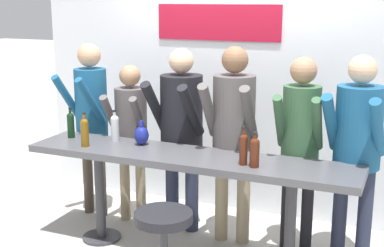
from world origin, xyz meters
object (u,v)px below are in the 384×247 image
(wine_bottle_0, at_px, (115,127))
(wine_bottle_4, at_px, (85,131))
(person_center, at_px, (233,124))
(person_center_right, at_px, (300,133))
(wine_bottle_2, at_px, (71,124))
(person_center_left, at_px, (181,121))
(person_left, at_px, (131,126))
(decorative_vase, at_px, (142,135))
(person_far_left, at_px, (91,109))
(wine_bottle_3, at_px, (255,151))
(bar_stool, at_px, (164,242))
(person_right, at_px, (357,138))
(tasting_table, at_px, (188,169))
(wine_bottle_1, at_px, (244,148))

(wine_bottle_0, height_order, wine_bottle_4, wine_bottle_4)
(person_center, bearing_deg, person_center_right, 0.44)
(wine_bottle_2, bearing_deg, person_center_left, 23.60)
(person_left, relative_size, decorative_vase, 7.22)
(person_center_left, bearing_deg, person_left, -173.21)
(person_far_left, height_order, wine_bottle_4, person_far_left)
(person_center_right, bearing_deg, person_far_left, 176.04)
(wine_bottle_3, relative_size, decorative_vase, 1.27)
(person_center_left, xyz_separation_m, person_center, (0.54, -0.08, 0.04))
(person_center, bearing_deg, bar_stool, -99.17)
(person_center_left, height_order, person_center_right, person_center_left)
(bar_stool, distance_m, person_center, 1.33)
(person_far_left, distance_m, person_right, 2.59)
(person_far_left, bearing_deg, wine_bottle_2, -76.47)
(person_left, height_order, person_center_right, person_center_right)
(bar_stool, relative_size, wine_bottle_0, 2.42)
(tasting_table, relative_size, wine_bottle_4, 9.32)
(person_center_left, relative_size, wine_bottle_1, 5.73)
(bar_stool, distance_m, person_center_right, 1.52)
(person_center_left, height_order, person_right, person_right)
(person_center_left, bearing_deg, decorative_vase, -114.56)
(bar_stool, height_order, wine_bottle_1, wine_bottle_1)
(person_center, relative_size, decorative_vase, 8.22)
(bar_stool, relative_size, person_right, 0.40)
(tasting_table, relative_size, person_center_right, 1.65)
(person_left, xyz_separation_m, person_center_left, (0.53, 0.01, 0.10))
(person_left, bearing_deg, wine_bottle_0, -91.31)
(person_far_left, bearing_deg, tasting_table, -11.90)
(person_left, relative_size, wine_bottle_4, 5.15)
(tasting_table, distance_m, person_center_left, 0.65)
(person_center, relative_size, person_right, 1.02)
(bar_stool, bearing_deg, wine_bottle_4, 150.47)
(person_center_left, relative_size, person_center_right, 1.01)
(bar_stool, bearing_deg, person_center, 83.26)
(person_center_right, bearing_deg, decorative_vase, -169.51)
(person_far_left, distance_m, wine_bottle_2, 0.40)
(person_far_left, relative_size, person_right, 1.00)
(person_center, distance_m, wine_bottle_4, 1.32)
(wine_bottle_2, bearing_deg, wine_bottle_0, 7.09)
(person_center, xyz_separation_m, wine_bottle_1, (0.26, -0.52, -0.06))
(person_center, xyz_separation_m, decorative_vase, (-0.76, -0.30, -0.11))
(person_center_right, bearing_deg, wine_bottle_0, -172.55)
(person_center, xyz_separation_m, person_center_right, (0.59, 0.03, -0.03))
(person_far_left, relative_size, wine_bottle_0, 6.13)
(person_center_right, bearing_deg, tasting_table, -155.02)
(bar_stool, bearing_deg, wine_bottle_2, 149.20)
(bar_stool, bearing_deg, wine_bottle_3, 51.22)
(person_far_left, relative_size, person_left, 1.12)
(wine_bottle_1, bearing_deg, person_center_right, 58.60)
(person_right, bearing_deg, wine_bottle_4, -158.72)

